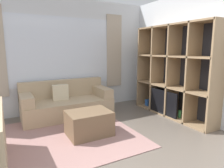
{
  "coord_description": "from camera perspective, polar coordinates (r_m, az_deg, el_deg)",
  "views": [
    {
      "loc": [
        -1.27,
        -1.43,
        1.51
      ],
      "look_at": [
        0.53,
        1.84,
        0.85
      ],
      "focal_mm": 32.0,
      "sensor_mm": 36.0,
      "label": 1
    }
  ],
  "objects": [
    {
      "name": "wall_back",
      "position": [
        4.98,
        -14.14,
        7.94
      ],
      "size": [
        5.72,
        0.11,
        2.7
      ],
      "color": "silver",
      "rests_on": "ground_plane"
    },
    {
      "name": "wall_right",
      "position": [
        4.73,
        20.27,
        7.45
      ],
      "size": [
        0.07,
        4.55,
        2.7
      ],
      "primitive_type": "cube",
      "color": "silver",
      "rests_on": "ground_plane"
    },
    {
      "name": "shelving_unit",
      "position": [
        4.67,
        17.3,
        2.95
      ],
      "size": [
        0.43,
        2.12,
        2.03
      ],
      "color": "#232328",
      "rests_on": "ground_plane"
    },
    {
      "name": "couch_main",
      "position": [
        4.67,
        -12.85,
        -5.42
      ],
      "size": [
        1.94,
        0.88,
        0.79
      ],
      "color": "tan",
      "rests_on": "ground_plane"
    },
    {
      "name": "area_rug",
      "position": [
        3.63,
        -17.87,
        -14.99
      ],
      "size": [
        2.99,
        2.21,
        0.01
      ],
      "primitive_type": "cube",
      "color": "gray",
      "rests_on": "ground_plane"
    },
    {
      "name": "ottoman",
      "position": [
        3.6,
        -6.62,
        -11.08
      ],
      "size": [
        0.74,
        0.58,
        0.44
      ],
      "color": "brown",
      "rests_on": "ground_plane"
    }
  ]
}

